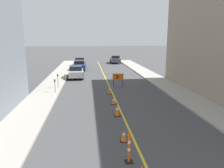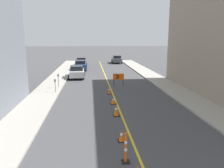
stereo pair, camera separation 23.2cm
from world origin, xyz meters
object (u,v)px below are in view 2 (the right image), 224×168
Objects in this scene: parked_car_curb_far at (81,62)px; parked_car_opposite_side at (117,59)px; traffic_cone_fourth at (116,111)px; traffic_cone_farthest at (109,91)px; parked_car_curb_near at (77,72)px; traffic_cone_fifth at (113,101)px; parking_meter_near_curb at (55,83)px; parking_meter_far_curb at (58,78)px; parked_car_curb_mid at (80,65)px; traffic_cone_third at (122,136)px; arrow_barricade_primary at (118,77)px; delineator_post_front at (126,149)px.

parked_car_curb_far is 8.27m from parked_car_opposite_side.
traffic_cone_fourth is 5.77m from traffic_cone_farthest.
traffic_cone_farthest is 9.37m from parked_car_curb_near.
parking_meter_near_curb reaches higher than traffic_cone_fifth.
parking_meter_near_curb is (-1.60, -20.35, 0.21)m from parked_car_curb_far.
parking_meter_far_curb is at bearing -107.15° from parked_car_curb_near.
parked_car_curb_mid and parked_car_curb_far have the same top height.
traffic_cone_third is at bearing -91.26° from traffic_cone_farthest.
parked_car_curb_near reaches higher than arrow_barricade_primary.
parked_car_opposite_side is at bearing 83.72° from delineator_post_front.
arrow_barricade_primary is 0.32× the size of parked_car_curb_far.
delineator_post_front is at bearing -83.61° from parked_car_curb_far.
parked_car_curb_near is at bearing -89.51° from parked_car_curb_far.
traffic_cone_farthest is (-0.05, 3.09, 0.07)m from traffic_cone_fifth.
arrow_barricade_primary is at bearing 3.61° from parking_meter_far_curb.
parked_car_curb_mid is at bearing 85.43° from parked_car_curb_near.
traffic_cone_fourth is 0.56× the size of delineator_post_front.
parking_meter_far_curb is (-4.60, 13.98, 0.53)m from delineator_post_front.
delineator_post_front is at bearing -84.37° from parked_car_curb_near.
traffic_cone_farthest is at bearing 90.97° from traffic_cone_fifth.
arrow_barricade_primary is (1.18, 6.21, 0.73)m from traffic_cone_fifth.
arrow_barricade_primary reaches higher than traffic_cone_fourth.
parked_car_curb_far is (-4.54, 17.88, -0.18)m from arrow_barricade_primary.
parked_car_curb_far is 1.00× the size of parked_car_opposite_side.
traffic_cone_fourth reaches higher than traffic_cone_third.
traffic_cone_third is 0.13× the size of parked_car_opposite_side.
arrow_barricade_primary is at bearing -72.86° from parked_car_curb_mid.
traffic_cone_third is 0.41× the size of parking_meter_far_curb.
parked_car_opposite_side is 3.14× the size of parking_meter_far_curb.
traffic_cone_fourth is at bearing 87.23° from delineator_post_front.
parking_meter_far_curb is at bearing -170.81° from arrow_barricade_primary.
parked_car_curb_near and parked_car_opposite_side have the same top height.
parking_meter_near_curb is at bearing -103.66° from parked_car_curb_near.
parked_car_curb_far is at bearing 97.94° from traffic_cone_fifth.
parked_car_opposite_side is at bearing 81.65° from traffic_cone_farthest.
parked_car_curb_mid reaches higher than traffic_cone_fourth.
parked_car_curb_far reaches higher than parking_meter_far_curb.
parking_meter_far_curb is at bearing 150.89° from traffic_cone_farthest.
parked_car_curb_mid is 5.20m from parked_car_curb_far.
traffic_cone_fourth is 2.69m from traffic_cone_fifth.
arrow_barricade_primary is 6.15m from parking_meter_far_curb.
parked_car_curb_near is at bearing 100.11° from traffic_cone_third.
traffic_cone_fifth is at bearing -89.03° from traffic_cone_farthest.
traffic_cone_fourth is 0.59× the size of parking_meter_near_curb.
parking_meter_near_curb is at bearing 127.14° from traffic_cone_fourth.
parked_car_opposite_side is (3.67, 28.44, 0.55)m from traffic_cone_fifth.
parked_car_curb_far is at bearing 85.50° from parking_meter_near_curb.
delineator_post_front is at bearing -90.53° from arrow_barricade_primary.
parked_car_curb_mid is 13.18m from parking_meter_far_curb.
parked_car_opposite_side is (7.03, 4.35, 0.00)m from parked_car_curb_far.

